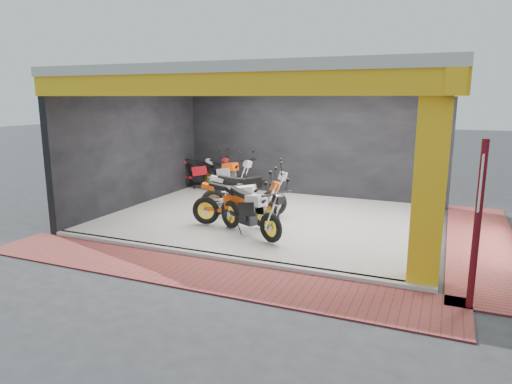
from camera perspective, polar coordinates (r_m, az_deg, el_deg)
ground at (r=9.82m, az=-2.20°, el=-6.51°), size 80.00×80.00×0.00m
showroom_floor at (r=11.57m, az=2.02°, el=-3.41°), size 8.00×6.00×0.10m
showroom_ceiling at (r=11.18m, az=2.15°, el=14.44°), size 8.40×6.40×0.20m
back_wall at (r=14.17m, az=6.59°, el=6.32°), size 8.20×0.20×3.50m
left_wall at (r=13.26m, az=-14.79°, el=5.64°), size 0.20×6.20×3.50m
corner_column at (r=7.80m, az=20.94°, el=1.18°), size 0.50×0.50×3.50m
header_beam_front at (r=8.43m, az=-5.34°, el=13.23°), size 8.40×0.30×0.40m
header_beam_right at (r=10.43m, az=23.63°, el=12.03°), size 0.30×6.40×0.40m
floor_kerb at (r=8.94m, az=-5.00°, el=-8.08°), size 8.00×0.20×0.10m
paver_front at (r=8.32m, az=-7.55°, el=-9.95°), size 9.00×1.40×0.03m
paver_right at (r=10.90m, az=26.42°, el=-5.82°), size 1.40×7.00×0.03m
signpost at (r=7.22m, az=26.00°, el=-3.06°), size 0.10×0.35×2.52m
moto_hero at (r=10.37m, az=1.17°, el=-1.06°), size 2.32×1.18×1.35m
moto_row_a at (r=9.35m, az=1.88°, el=-2.63°), size 2.27×1.68×1.31m
moto_row_b at (r=11.39m, az=2.18°, el=0.25°), size 2.46×1.63×1.41m
moto_row_c at (r=13.83m, az=-1.76°, el=2.21°), size 2.37×1.47×1.36m
moto_row_d at (r=14.78m, az=-4.65°, el=2.67°), size 2.16×0.88×1.30m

